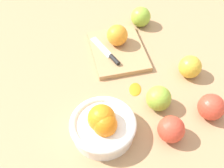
{
  "coord_description": "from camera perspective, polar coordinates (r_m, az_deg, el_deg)",
  "views": [
    {
      "loc": [
        -0.56,
        0.14,
        0.64
      ],
      "look_at": [
        -0.05,
        0.06,
        0.04
      ],
      "focal_mm": 44.49,
      "sensor_mm": 36.0,
      "label": 1
    }
  ],
  "objects": [
    {
      "name": "ground_plane",
      "position": [
        0.86,
        3.43,
        1.53
      ],
      "size": [
        2.4,
        2.4,
        0.0
      ],
      "primitive_type": "plane",
      "color": "tan"
    },
    {
      "name": "bowl",
      "position": [
        0.71,
        -1.85,
        -8.48
      ],
      "size": [
        0.17,
        0.17,
        0.1
      ],
      "color": "white",
      "rests_on": "ground_plane"
    },
    {
      "name": "cutting_board",
      "position": [
        0.93,
        1.19,
        6.86
      ],
      "size": [
        0.23,
        0.18,
        0.02
      ],
      "primitive_type": "cube",
      "rotation": [
        0.0,
        0.0,
        0.07
      ],
      "color": "tan",
      "rests_on": "ground_plane"
    },
    {
      "name": "orange_on_board",
      "position": [
        0.92,
        1.08,
        9.99
      ],
      "size": [
        0.07,
        0.07,
        0.07
      ],
      "primitive_type": "sphere",
      "color": "orange",
      "rests_on": "cutting_board"
    },
    {
      "name": "knife",
      "position": [
        0.9,
        -0.67,
        6.16
      ],
      "size": [
        0.15,
        0.08,
        0.01
      ],
      "color": "silver",
      "rests_on": "cutting_board"
    },
    {
      "name": "apple_front_left",
      "position": [
        0.79,
        19.71,
        -4.47
      ],
      "size": [
        0.07,
        0.07,
        0.07
      ],
      "primitive_type": "sphere",
      "color": "#D6422D",
      "rests_on": "ground_plane"
    },
    {
      "name": "apple_front_left_2",
      "position": [
        0.77,
        9.56,
        -2.92
      ],
      "size": [
        0.07,
        0.07,
        0.07
      ],
      "primitive_type": "sphere",
      "color": "#8EB738",
      "rests_on": "ground_plane"
    },
    {
      "name": "apple_front_center",
      "position": [
        0.87,
        15.74,
        3.43
      ],
      "size": [
        0.07,
        0.07,
        0.07
      ],
      "primitive_type": "sphere",
      "color": "gold",
      "rests_on": "ground_plane"
    },
    {
      "name": "apple_front_right",
      "position": [
        1.03,
        5.92,
        13.57
      ],
      "size": [
        0.07,
        0.07,
        0.07
      ],
      "primitive_type": "sphere",
      "color": "#8EB738",
      "rests_on": "ground_plane"
    },
    {
      "name": "apple_front_left_3",
      "position": [
        0.72,
        12.05,
        -9.08
      ],
      "size": [
        0.07,
        0.07,
        0.07
      ],
      "primitive_type": "sphere",
      "color": "#D6422D",
      "rests_on": "ground_plane"
    },
    {
      "name": "citrus_peel",
      "position": [
        0.83,
        4.79,
        -0.95
      ],
      "size": [
        0.06,
        0.05,
        0.01
      ],
      "primitive_type": "ellipsoid",
      "rotation": [
        0.0,
        0.0,
        2.85
      ],
      "color": "orange",
      "rests_on": "ground_plane"
    }
  ]
}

